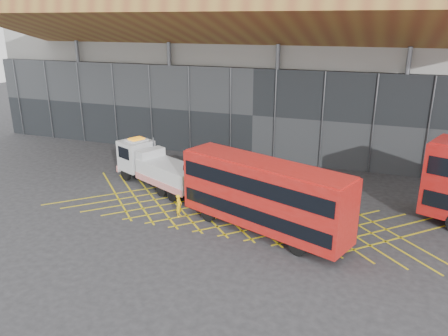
% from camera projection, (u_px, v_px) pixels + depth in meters
% --- Properties ---
extents(ground_plane, '(120.00, 120.00, 0.00)m').
position_uv_depth(ground_plane, '(175.00, 203.00, 29.83)').
color(ground_plane, '#252527').
extents(road_markings, '(26.36, 7.16, 0.01)m').
position_uv_depth(road_markings, '(242.00, 213.00, 28.24)').
color(road_markings, gold).
rests_on(road_markings, ground_plane).
extents(construction_building, '(55.00, 23.97, 18.00)m').
position_uv_depth(construction_building, '(274.00, 51.00, 42.64)').
color(construction_building, gray).
rests_on(construction_building, ground_plane).
extents(recovery_truck, '(9.22, 5.51, 3.34)m').
position_uv_depth(recovery_truck, '(157.00, 167.00, 32.31)').
color(recovery_truck, black).
rests_on(recovery_truck, ground_plane).
extents(bus_towed, '(10.73, 5.92, 4.30)m').
position_uv_depth(bus_towed, '(263.00, 194.00, 25.10)').
color(bus_towed, '#AD140F').
rests_on(bus_towed, ground_plane).
extents(worker, '(0.42, 0.58, 1.47)m').
position_uv_depth(worker, '(179.00, 206.00, 27.57)').
color(worker, yellow).
rests_on(worker, ground_plane).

